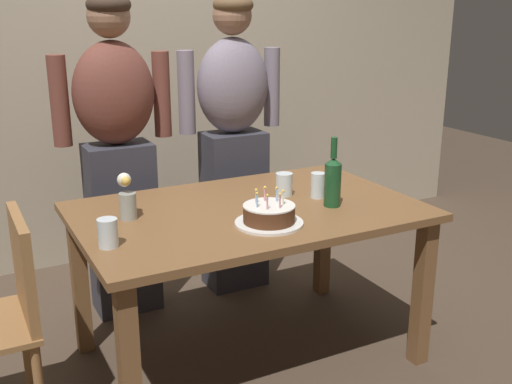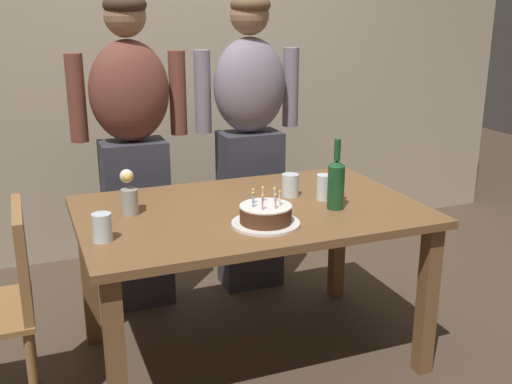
% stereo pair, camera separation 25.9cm
% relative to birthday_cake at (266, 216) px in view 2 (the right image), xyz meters
% --- Properties ---
extents(ground_plane, '(10.00, 10.00, 0.00)m').
position_rel_birthday_cake_xyz_m(ground_plane, '(0.02, 0.23, -0.78)').
color(ground_plane, '#47382B').
extents(back_wall, '(5.20, 0.10, 2.60)m').
position_rel_birthday_cake_xyz_m(back_wall, '(0.02, 1.78, 0.52)').
color(back_wall, tan).
rests_on(back_wall, ground_plane).
extents(dining_table, '(1.50, 0.96, 0.74)m').
position_rel_birthday_cake_xyz_m(dining_table, '(0.02, 0.23, -0.14)').
color(dining_table, brown).
rests_on(dining_table, ground_plane).
extents(birthday_cake, '(0.28, 0.28, 0.15)m').
position_rel_birthday_cake_xyz_m(birthday_cake, '(0.00, 0.00, 0.00)').
color(birthday_cake, white).
rests_on(birthday_cake, dining_table).
extents(water_glass_near, '(0.08, 0.08, 0.11)m').
position_rel_birthday_cake_xyz_m(water_glass_near, '(-0.64, 0.06, 0.02)').
color(water_glass_near, silver).
rests_on(water_glass_near, dining_table).
extents(water_glass_far, '(0.07, 0.07, 0.12)m').
position_rel_birthday_cake_xyz_m(water_glass_far, '(0.38, 0.22, 0.02)').
color(water_glass_far, silver).
rests_on(water_glass_far, dining_table).
extents(water_glass_side, '(0.08, 0.08, 0.11)m').
position_rel_birthday_cake_xyz_m(water_glass_side, '(0.26, 0.32, 0.01)').
color(water_glass_side, silver).
rests_on(water_glass_side, dining_table).
extents(wine_bottle, '(0.07, 0.07, 0.31)m').
position_rel_birthday_cake_xyz_m(wine_bottle, '(0.37, 0.08, 0.08)').
color(wine_bottle, '#194723').
rests_on(wine_bottle, dining_table).
extents(flower_vase, '(0.07, 0.09, 0.20)m').
position_rel_birthday_cake_xyz_m(flower_vase, '(-0.49, 0.34, 0.05)').
color(flower_vase, '#999E93').
rests_on(flower_vase, dining_table).
extents(person_man_bearded, '(0.61, 0.27, 1.66)m').
position_rel_birthday_cake_xyz_m(person_man_bearded, '(-0.35, 0.98, 0.09)').
color(person_man_bearded, '#33333D').
rests_on(person_man_bearded, ground_plane).
extents(person_woman_cardigan, '(0.61, 0.27, 1.66)m').
position_rel_birthday_cake_xyz_m(person_woman_cardigan, '(0.30, 0.98, 0.09)').
color(person_woman_cardigan, '#33333D').
rests_on(person_woman_cardigan, ground_plane).
extents(dining_chair, '(0.42, 0.42, 0.87)m').
position_rel_birthday_cake_xyz_m(dining_chair, '(-1.04, 0.18, -0.26)').
color(dining_chair, olive).
rests_on(dining_chair, ground_plane).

